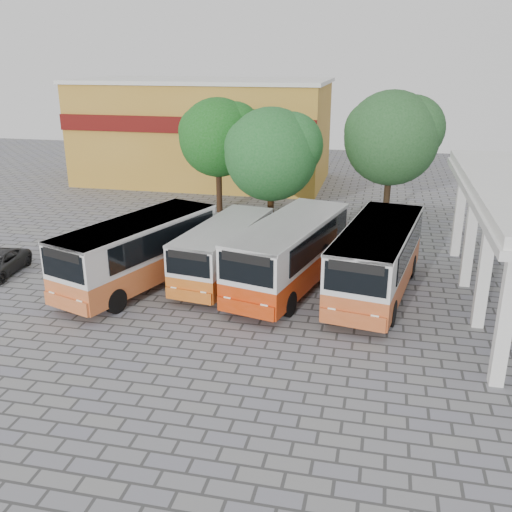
% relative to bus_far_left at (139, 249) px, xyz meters
% --- Properties ---
extents(ground, '(90.00, 90.00, 0.00)m').
position_rel_bus_far_left_xyz_m(ground, '(6.85, -2.82, -1.80)').
color(ground, gray).
rests_on(ground, ground).
extents(shophouse_block, '(20.40, 10.40, 8.30)m').
position_rel_bus_far_left_xyz_m(shophouse_block, '(-4.15, 23.17, 2.37)').
color(shophouse_block, '#AE7E28').
rests_on(shophouse_block, ground).
extents(bus_far_left, '(5.25, 9.17, 3.10)m').
position_rel_bus_far_left_xyz_m(bus_far_left, '(0.00, 0.00, 0.00)').
color(bus_far_left, '#CF632F').
rests_on(bus_far_left, ground).
extents(bus_centre_left, '(3.31, 7.72, 2.69)m').
position_rel_bus_far_left_xyz_m(bus_centre_left, '(3.59, 1.66, -0.24)').
color(bus_centre_left, '#C75E18').
rests_on(bus_centre_left, ground).
extents(bus_centre_right, '(4.62, 9.20, 3.15)m').
position_rel_bus_far_left_xyz_m(bus_centre_right, '(6.77, 1.26, 0.03)').
color(bus_centre_right, '#C03307').
rests_on(bus_centre_right, ground).
extents(bus_far_right, '(4.10, 9.15, 3.17)m').
position_rel_bus_far_left_xyz_m(bus_far_right, '(10.65, 1.24, 0.04)').
color(bus_far_right, '#BA5022').
rests_on(bus_far_right, ground).
extents(tree_left, '(5.39, 5.14, 7.60)m').
position_rel_bus_far_left_xyz_m(tree_left, '(-0.00, 13.48, 3.40)').
color(tree_left, '#352013').
rests_on(tree_left, ground).
extents(tree_middle, '(5.89, 5.61, 7.30)m').
position_rel_bus_far_left_xyz_m(tree_middle, '(4.07, 10.87, 2.88)').
color(tree_middle, black).
rests_on(tree_middle, ground).
extents(tree_right, '(6.10, 5.81, 8.21)m').
position_rel_bus_far_left_xyz_m(tree_right, '(11.07, 13.63, 3.70)').
color(tree_right, '#2F2113').
rests_on(tree_right, ground).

